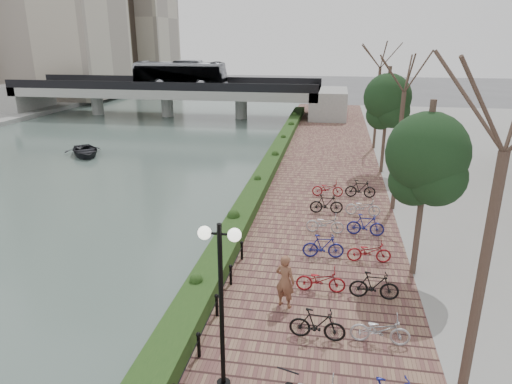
# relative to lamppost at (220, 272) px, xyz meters

# --- Properties ---
(river_water) EXTENTS (30.00, 130.00, 0.02)m
(river_water) POSITION_rel_lamppost_xyz_m (-17.33, 22.97, -3.75)
(river_water) COLOR #4D615A
(river_water) RESTS_ON ground
(promenade) EXTENTS (8.00, 75.00, 0.50)m
(promenade) POSITION_rel_lamppost_xyz_m (1.67, 15.47, -3.51)
(promenade) COLOR brown
(promenade) RESTS_ON ground
(hedge) EXTENTS (1.10, 56.00, 0.60)m
(hedge) POSITION_rel_lamppost_xyz_m (-1.73, 17.97, -2.96)
(hedge) COLOR #1B3A15
(hedge) RESTS_ON promenade
(chain_fence) EXTENTS (0.10, 14.10, 0.70)m
(chain_fence) POSITION_rel_lamppost_xyz_m (-0.93, -0.03, -2.91)
(chain_fence) COLOR black
(chain_fence) RESTS_ON promenade
(lamppost) EXTENTS (1.02, 0.32, 4.48)m
(lamppost) POSITION_rel_lamppost_xyz_m (0.00, 0.00, 0.00)
(lamppost) COLOR black
(lamppost) RESTS_ON promenade
(pedestrian) EXTENTS (0.79, 0.66, 1.85)m
(pedestrian) POSITION_rel_lamppost_xyz_m (1.13, 3.91, -2.34)
(pedestrian) COLOR brown
(pedestrian) RESTS_ON promenade
(bicycle_parking) EXTENTS (2.40, 17.32, 1.00)m
(bicycle_parking) POSITION_rel_lamppost_xyz_m (3.15, 7.53, -2.79)
(bicycle_parking) COLOR #B0B0B5
(bicycle_parking) RESTS_ON promenade
(street_trees) EXTENTS (3.20, 37.12, 6.80)m
(street_trees) POSITION_rel_lamppost_xyz_m (5.67, 10.65, -0.08)
(street_trees) COLOR #3C2D23
(street_trees) RESTS_ON promenade
(bridge) EXTENTS (36.00, 10.77, 6.50)m
(bridge) POSITION_rel_lamppost_xyz_m (-16.96, 42.97, -0.39)
(bridge) COLOR gray
(bridge) RESTS_ON ground
(boat) EXTENTS (4.70, 4.90, 0.83)m
(boat) POSITION_rel_lamppost_xyz_m (-17.00, 23.31, -3.33)
(boat) COLOR black
(boat) RESTS_ON river_water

